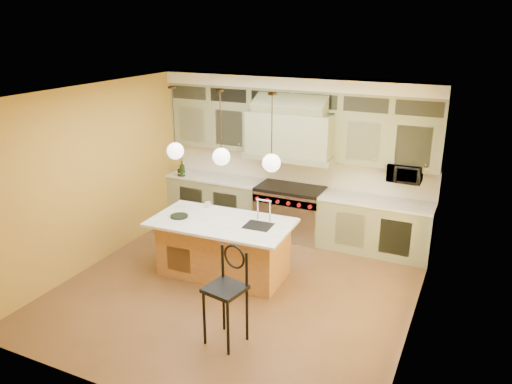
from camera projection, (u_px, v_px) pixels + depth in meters
The scene contains 18 objects.
floor at pixel (237, 289), 7.47m from camera, with size 5.00×5.00×0.00m, color brown.
ceiling at pixel (234, 94), 6.53m from camera, with size 5.00×5.00×0.00m, color white.
wall_back at pixel (298, 156), 9.14m from camera, with size 5.00×5.00×0.00m, color #AF8730.
wall_front at pixel (118, 276), 4.86m from camera, with size 5.00×5.00×0.00m, color #AF8730.
wall_left at pixel (98, 175), 8.00m from camera, with size 5.00×5.00×0.00m, color #AF8730.
wall_right at pixel (420, 227), 6.00m from camera, with size 5.00×5.00×0.00m, color #AF8730.
back_cabinetry at pixel (293, 161), 8.92m from camera, with size 5.00×0.77×2.90m.
range at pixel (290, 211), 9.15m from camera, with size 1.20×0.74×0.96m.
kitchen_island at pixel (224, 247), 7.75m from camera, with size 2.19×1.24×1.35m.
counter_stool at pixel (227, 289), 6.04m from camera, with size 0.51×0.51×1.26m.
microwave at pixel (405, 173), 8.14m from camera, with size 0.54×0.37×0.30m, color black.
oil_bottle_a at pixel (182, 169), 9.63m from camera, with size 0.12×0.12×0.30m, color black.
oil_bottle_b at pixel (181, 171), 9.66m from camera, with size 0.10×0.10×0.22m, color black.
fruit_bowl at pixel (182, 173), 9.77m from camera, with size 0.28×0.28×0.07m, color white.
cup at pixel (208, 205), 8.11m from camera, with size 0.10×0.10×0.09m, color silver.
pendant_left at pixel (175, 149), 7.60m from camera, with size 0.26×0.26×1.11m.
pendant_center at pixel (221, 155), 7.28m from camera, with size 0.26×0.26×1.11m.
pendant_right at pixel (272, 161), 6.96m from camera, with size 0.26×0.26×1.11m.
Camera 1 is at (3.05, -5.85, 3.81)m, focal length 35.00 mm.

